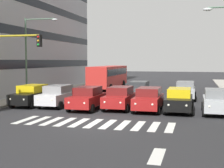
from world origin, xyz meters
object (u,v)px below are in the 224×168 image
Objects in this scene: car_0 at (217,101)px; car_6 at (32,95)px; car_3 at (120,98)px; car_1 at (179,100)px; bus_behind_traffic at (108,75)px; car_4 at (87,98)px; car_row2_0 at (185,90)px; car_5 at (58,96)px; street_lamp_right at (31,49)px; car_row2_1 at (139,90)px; car_2 at (149,99)px.

car_6 is (14.48, -0.19, 0.00)m from car_0.
car_0 is at bearing 177.38° from car_3.
car_1 is 18.57m from bus_behind_traffic.
car_1 and car_4 have the same top height.
car_row2_0 is at bearing -121.62° from car_3.
street_lamp_right is at bearing -36.35° from car_5.
street_lamp_right reaches higher than car_3.
car_row2_1 is at bearing -58.45° from car_1.
street_lamp_right reaches higher than car_row2_1.
street_lamp_right is at bearing -16.11° from car_2.
car_5 is 1.00× the size of car_row2_1.
car_3 is 0.59× the size of street_lamp_right.
car_1 is at bearing -178.59° from car_2.
car_0 and car_3 have the same top height.
car_row2_1 is 0.59× the size of street_lamp_right.
car_row2_0 is 4.42m from car_row2_1.
car_5 is at bearing -174.07° from car_6.
car_3 and car_5 have the same top height.
car_6 is 0.59× the size of street_lamp_right.
car_row2_0 is 0.42× the size of bus_behind_traffic.
street_lamp_right is (11.40, -3.29, 3.86)m from car_2.
car_1 is 1.00× the size of car_row2_1.
car_0 is 1.00× the size of car_5.
car_2 is 0.42× the size of bus_behind_traffic.
car_0 is at bearing -179.98° from car_2.
car_3 is 7.43m from car_6.
car_4 is at bearing 6.48° from car_2.
car_4 is at bearing 99.96° from bus_behind_traffic.
car_6 is (11.90, -0.14, 0.00)m from car_1.
car_3 is 1.00× the size of car_5.
bus_behind_traffic is (-0.00, -15.44, 0.97)m from car_5.
car_5 and car_6 have the same top height.
car_row2_1 is 10.67m from bus_behind_traffic.
car_0 is 0.42× the size of bus_behind_traffic.
car_1 and car_row2_0 have the same top height.
bus_behind_traffic is at bearing -58.45° from car_row2_1.
car_1 is 6.85m from car_4.
car_1 and car_2 have the same top height.
car_row2_0 is at bearing -147.61° from car_6.
car_0 is 7.06m from car_3.
car_0 is 20.08m from bus_behind_traffic.
car_4 is at bearing 4.85° from car_1.
car_5 and car_row2_1 have the same top height.
car_3 is at bearing 178.92° from car_5.
car_row2_0 is (-4.63, -7.52, 0.00)m from car_3.
car_2 is 1.00× the size of car_6.
car_5 is 2.21m from car_6.
car_1 is at bearing 177.83° from car_5.
car_4 and car_row2_0 have the same top height.
car_0 is 14.48m from car_6.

